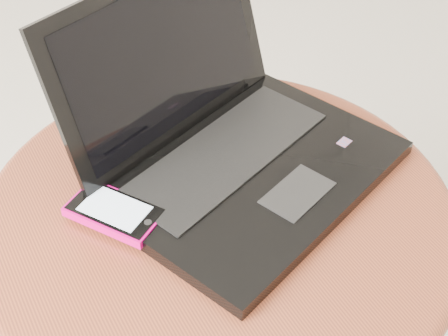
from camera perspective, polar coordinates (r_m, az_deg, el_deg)
table at (r=1.01m, az=-0.45°, el=-7.70°), size 0.66×0.66×0.52m
laptop at (r=0.96m, az=0.40°, el=2.29°), size 0.49×0.46×0.25m
phone_black at (r=0.94m, az=-8.57°, el=-2.56°), size 0.11×0.12×0.01m
phone_pink at (r=0.91m, az=-9.11°, el=-3.68°), size 0.12×0.14×0.02m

